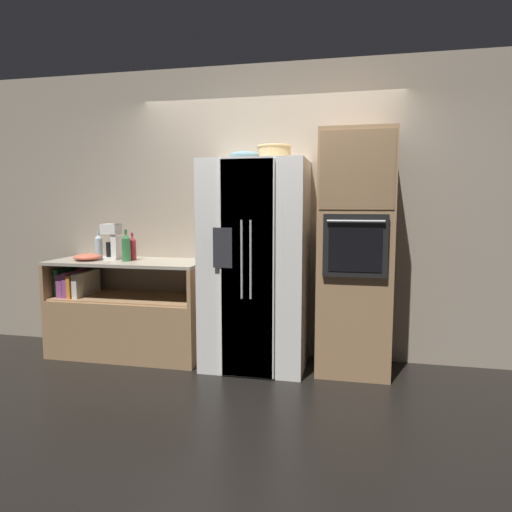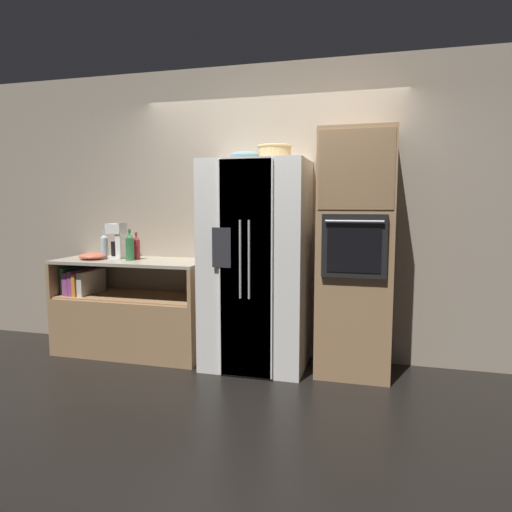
{
  "view_description": "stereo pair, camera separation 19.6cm",
  "coord_description": "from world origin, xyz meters",
  "px_view_note": "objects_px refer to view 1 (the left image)",
  "views": [
    {
      "loc": [
        0.82,
        -3.94,
        1.49
      ],
      "look_at": [
        -0.02,
        -0.03,
        1.03
      ],
      "focal_mm": 32.0,
      "sensor_mm": 36.0,
      "label": 1
    },
    {
      "loc": [
        1.01,
        -3.89,
        1.49
      ],
      "look_at": [
        -0.02,
        -0.03,
        1.03
      ],
      "focal_mm": 32.0,
      "sensor_mm": 36.0,
      "label": 2
    }
  ],
  "objects_px": {
    "refrigerator": "(256,265)",
    "mixing_bowl": "(87,257)",
    "bottle_tall": "(126,247)",
    "coffee_maker": "(113,240)",
    "wicker_basket": "(274,152)",
    "fruit_bowl": "(245,156)",
    "bottle_short": "(133,248)",
    "wall_oven": "(355,253)",
    "bottle_wide": "(99,246)"
  },
  "relations": [
    {
      "from": "bottle_tall",
      "to": "coffee_maker",
      "type": "xyz_separation_m",
      "value": [
        -0.2,
        0.12,
        0.06
      ]
    },
    {
      "from": "refrigerator",
      "to": "wall_oven",
      "type": "distance_m",
      "value": 0.89
    },
    {
      "from": "wicker_basket",
      "to": "bottle_tall",
      "type": "height_order",
      "value": "wicker_basket"
    },
    {
      "from": "bottle_tall",
      "to": "mixing_bowl",
      "type": "distance_m",
      "value": 0.42
    },
    {
      "from": "refrigerator",
      "to": "bottle_tall",
      "type": "relative_size",
      "value": 6.15
    },
    {
      "from": "bottle_tall",
      "to": "bottle_short",
      "type": "bearing_deg",
      "value": 79.1
    },
    {
      "from": "refrigerator",
      "to": "bottle_short",
      "type": "distance_m",
      "value": 1.26
    },
    {
      "from": "wall_oven",
      "to": "mixing_bowl",
      "type": "bearing_deg",
      "value": -178.05
    },
    {
      "from": "refrigerator",
      "to": "mixing_bowl",
      "type": "distance_m",
      "value": 1.67
    },
    {
      "from": "bottle_tall",
      "to": "mixing_bowl",
      "type": "bearing_deg",
      "value": -177.28
    },
    {
      "from": "bottle_tall",
      "to": "bottle_short",
      "type": "xyz_separation_m",
      "value": [
        0.02,
        0.09,
        -0.02
      ]
    },
    {
      "from": "fruit_bowl",
      "to": "refrigerator",
      "type": "bearing_deg",
      "value": 13.82
    },
    {
      "from": "wall_oven",
      "to": "bottle_wide",
      "type": "distance_m",
      "value": 2.55
    },
    {
      "from": "refrigerator",
      "to": "wicker_basket",
      "type": "xyz_separation_m",
      "value": [
        0.17,
        0.0,
        1.0
      ]
    },
    {
      "from": "wicker_basket",
      "to": "wall_oven",
      "type": "bearing_deg",
      "value": 4.37
    },
    {
      "from": "refrigerator",
      "to": "bottle_tall",
      "type": "xyz_separation_m",
      "value": [
        -1.27,
        -0.01,
        0.14
      ]
    },
    {
      "from": "bottle_short",
      "to": "mixing_bowl",
      "type": "relative_size",
      "value": 1.0
    },
    {
      "from": "bottle_wide",
      "to": "coffee_maker",
      "type": "bearing_deg",
      "value": -16.0
    },
    {
      "from": "bottle_short",
      "to": "coffee_maker",
      "type": "xyz_separation_m",
      "value": [
        -0.22,
        0.03,
        0.07
      ]
    },
    {
      "from": "refrigerator",
      "to": "bottle_wide",
      "type": "xyz_separation_m",
      "value": [
        -1.67,
        0.17,
        0.13
      ]
    },
    {
      "from": "coffee_maker",
      "to": "bottle_wide",
      "type": "bearing_deg",
      "value": 164.0
    },
    {
      "from": "wicker_basket",
      "to": "bottle_short",
      "type": "xyz_separation_m",
      "value": [
        -1.42,
        0.08,
        -0.88
      ]
    },
    {
      "from": "wall_oven",
      "to": "coffee_maker",
      "type": "distance_m",
      "value": 2.35
    },
    {
      "from": "fruit_bowl",
      "to": "coffee_maker",
      "type": "height_order",
      "value": "fruit_bowl"
    },
    {
      "from": "mixing_bowl",
      "to": "bottle_tall",
      "type": "bearing_deg",
      "value": 2.72
    },
    {
      "from": "bottle_wide",
      "to": "mixing_bowl",
      "type": "height_order",
      "value": "bottle_wide"
    },
    {
      "from": "bottle_wide",
      "to": "bottle_tall",
      "type": "bearing_deg",
      "value": -23.99
    },
    {
      "from": "coffee_maker",
      "to": "wicker_basket",
      "type": "bearing_deg",
      "value": -3.73
    },
    {
      "from": "wicker_basket",
      "to": "bottle_wide",
      "type": "relative_size",
      "value": 1.1
    },
    {
      "from": "bottle_wide",
      "to": "mixing_bowl",
      "type": "distance_m",
      "value": 0.22
    },
    {
      "from": "wicker_basket",
      "to": "coffee_maker",
      "type": "bearing_deg",
      "value": 176.27
    },
    {
      "from": "bottle_short",
      "to": "coffee_maker",
      "type": "relative_size",
      "value": 0.76
    },
    {
      "from": "bottle_wide",
      "to": "fruit_bowl",
      "type": "bearing_deg",
      "value": -6.79
    },
    {
      "from": "refrigerator",
      "to": "wicker_basket",
      "type": "height_order",
      "value": "wicker_basket"
    },
    {
      "from": "wall_oven",
      "to": "coffee_maker",
      "type": "bearing_deg",
      "value": 178.72
    },
    {
      "from": "refrigerator",
      "to": "bottle_wide",
      "type": "relative_size",
      "value": 6.74
    },
    {
      "from": "bottle_short",
      "to": "coffee_maker",
      "type": "distance_m",
      "value": 0.23
    },
    {
      "from": "bottle_short",
      "to": "refrigerator",
      "type": "bearing_deg",
      "value": -3.81
    },
    {
      "from": "wall_oven",
      "to": "wicker_basket",
      "type": "bearing_deg",
      "value": -175.63
    },
    {
      "from": "wall_oven",
      "to": "bottle_wide",
      "type": "relative_size",
      "value": 7.6
    },
    {
      "from": "fruit_bowl",
      "to": "bottle_wide",
      "type": "bearing_deg",
      "value": 173.21
    },
    {
      "from": "fruit_bowl",
      "to": "mixing_bowl",
      "type": "xyz_separation_m",
      "value": [
        -1.59,
        -0.01,
        -0.94
      ]
    },
    {
      "from": "wicker_basket",
      "to": "bottle_tall",
      "type": "bearing_deg",
      "value": -179.47
    },
    {
      "from": "wall_oven",
      "to": "bottle_tall",
      "type": "bearing_deg",
      "value": -178.2
    },
    {
      "from": "wicker_basket",
      "to": "coffee_maker",
      "type": "height_order",
      "value": "wicker_basket"
    },
    {
      "from": "wicker_basket",
      "to": "coffee_maker",
      "type": "xyz_separation_m",
      "value": [
        -1.64,
        0.11,
        -0.81
      ]
    },
    {
      "from": "wicker_basket",
      "to": "bottle_tall",
      "type": "distance_m",
      "value": 1.68
    },
    {
      "from": "refrigerator",
      "to": "mixing_bowl",
      "type": "bearing_deg",
      "value": -178.98
    },
    {
      "from": "refrigerator",
      "to": "bottle_wide",
      "type": "height_order",
      "value": "refrigerator"
    },
    {
      "from": "bottle_tall",
      "to": "coffee_maker",
      "type": "height_order",
      "value": "coffee_maker"
    }
  ]
}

